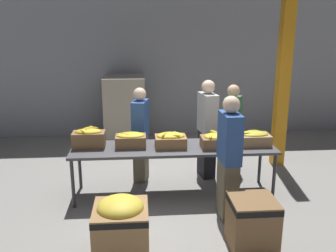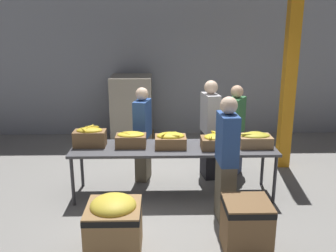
# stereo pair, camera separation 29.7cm
# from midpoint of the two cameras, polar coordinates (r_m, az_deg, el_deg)

# --- Properties ---
(ground_plane) EXTENTS (30.00, 30.00, 0.00)m
(ground_plane) POSITION_cam_midpoint_polar(r_m,az_deg,el_deg) (5.92, 2.28, -10.31)
(ground_plane) COLOR gray
(wall_back) EXTENTS (16.00, 0.08, 4.00)m
(wall_back) POSITION_cam_midpoint_polar(r_m,az_deg,el_deg) (8.67, 1.04, 11.68)
(wall_back) COLOR #9399A3
(wall_back) RESTS_ON ground_plane
(sorting_table) EXTENTS (3.05, 0.78, 0.77)m
(sorting_table) POSITION_cam_midpoint_polar(r_m,az_deg,el_deg) (5.65, 2.36, -3.66)
(sorting_table) COLOR #4C4C51
(sorting_table) RESTS_ON ground_plane
(banana_box_0) EXTENTS (0.48, 0.30, 0.31)m
(banana_box_0) POSITION_cam_midpoint_polar(r_m,az_deg,el_deg) (5.71, -10.38, -1.61)
(banana_box_0) COLOR olive
(banana_box_0) RESTS_ON sorting_table
(banana_box_1) EXTENTS (0.45, 0.30, 0.24)m
(banana_box_1) POSITION_cam_midpoint_polar(r_m,az_deg,el_deg) (5.63, -4.17, -1.99)
(banana_box_1) COLOR olive
(banana_box_1) RESTS_ON sorting_table
(banana_box_2) EXTENTS (0.46, 0.34, 0.24)m
(banana_box_2) POSITION_cam_midpoint_polar(r_m,az_deg,el_deg) (5.58, 1.92, -2.14)
(banana_box_2) COLOR olive
(banana_box_2) RESTS_ON sorting_table
(banana_box_3) EXTENTS (0.39, 0.35, 0.24)m
(banana_box_3) POSITION_cam_midpoint_polar(r_m,az_deg,el_deg) (5.58, 8.60, -2.33)
(banana_box_3) COLOR olive
(banana_box_3) RESTS_ON sorting_table
(banana_box_4) EXTENTS (0.48, 0.33, 0.22)m
(banana_box_4) POSITION_cam_midpoint_polar(r_m,az_deg,el_deg) (5.79, 14.55, -2.01)
(banana_box_4) COLOR tan
(banana_box_4) RESTS_ON sorting_table
(volunteer_0) EXTENTS (0.40, 0.47, 1.57)m
(volunteer_0) POSITION_cam_midpoint_polar(r_m,az_deg,el_deg) (6.53, 11.47, -0.77)
(volunteer_0) COLOR #2D3856
(volunteer_0) RESTS_ON ground_plane
(volunteer_1) EXTENTS (0.24, 0.46, 1.68)m
(volunteer_1) POSITION_cam_midpoint_polar(r_m,az_deg,el_deg) (5.01, 10.59, -5.12)
(volunteer_1) COLOR #6B604C
(volunteer_1) RESTS_ON ground_plane
(volunteer_2) EXTENTS (0.29, 0.48, 1.67)m
(volunteer_2) POSITION_cam_midpoint_polar(r_m,az_deg,el_deg) (6.33, 7.72, -0.65)
(volunteer_2) COLOR black
(volunteer_2) RESTS_ON ground_plane
(volunteer_3) EXTENTS (0.30, 0.46, 1.57)m
(volunteer_3) POSITION_cam_midpoint_polar(r_m,az_deg,el_deg) (6.20, -2.51, -1.34)
(volunteer_3) COLOR #6B604C
(volunteer_3) RESTS_ON ground_plane
(donation_bin_0) EXTENTS (0.62, 0.62, 0.69)m
(donation_bin_0) POSITION_cam_midpoint_polar(r_m,az_deg,el_deg) (4.44, -6.29, -14.50)
(donation_bin_0) COLOR #A37A4C
(donation_bin_0) RESTS_ON ground_plane
(donation_bin_1) EXTENTS (0.53, 0.53, 0.62)m
(donation_bin_1) POSITION_cam_midpoint_polar(r_m,az_deg,el_deg) (4.58, 13.73, -14.29)
(donation_bin_1) COLOR olive
(donation_bin_1) RESTS_ON ground_plane
(support_pillar) EXTENTS (0.21, 0.21, 4.00)m
(support_pillar) POSITION_cam_midpoint_polar(r_m,az_deg,el_deg) (6.94, 19.43, 9.87)
(support_pillar) COLOR orange
(support_pillar) RESTS_ON ground_plane
(pallet_stack_0) EXTENTS (0.95, 0.95, 1.47)m
(pallet_stack_0) POSITION_cam_midpoint_polar(r_m,az_deg,el_deg) (8.25, -4.50, 2.46)
(pallet_stack_0) COLOR olive
(pallet_stack_0) RESTS_ON ground_plane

